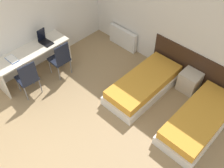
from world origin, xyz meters
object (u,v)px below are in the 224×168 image
at_px(bed_near_door, 199,120).
at_px(laptop, 45,40).
at_px(nightstand, 189,81).
at_px(chair_near_notebook, 28,77).
at_px(chair_near_laptop, 60,58).
at_px(bed_near_window, 144,85).

xyz_separation_m(bed_near_door, laptop, (-3.74, -0.99, 0.63)).
xyz_separation_m(nightstand, chair_near_notebook, (-2.53, -2.64, 0.29)).
height_order(bed_near_door, chair_near_laptop, chair_near_laptop).
relative_size(chair_near_laptop, laptop, 2.79).
bearing_deg(chair_near_laptop, laptop, -175.20).
relative_size(nightstand, chair_near_notebook, 0.51).
distance_m(nightstand, laptop, 3.55).
xyz_separation_m(bed_near_window, chair_near_laptop, (-1.81, -0.96, 0.33)).
bearing_deg(chair_near_notebook, nightstand, 50.61).
bearing_deg(nightstand, chair_near_notebook, -133.78).
bearing_deg(bed_near_window, chair_near_laptop, -152.01).
height_order(chair_near_laptop, laptop, laptop).
bearing_deg(laptop, nightstand, 26.16).
relative_size(bed_near_window, bed_near_door, 1.00).
bearing_deg(nightstand, bed_near_window, -132.92).
bearing_deg(bed_near_door, laptop, -165.12).
relative_size(bed_near_door, chair_near_notebook, 2.03).
height_order(chair_near_notebook, laptop, laptop).
xyz_separation_m(bed_near_door, chair_near_laptop, (-3.25, -0.96, 0.33)).
height_order(bed_near_window, chair_near_laptop, chair_near_laptop).
distance_m(bed_near_window, bed_near_door, 1.44).
xyz_separation_m(chair_near_laptop, chair_near_notebook, (-0.00, -0.90, 0.00)).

